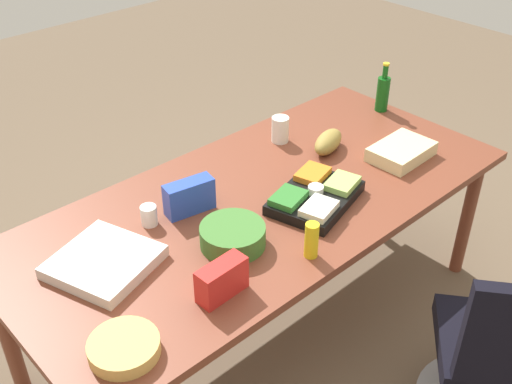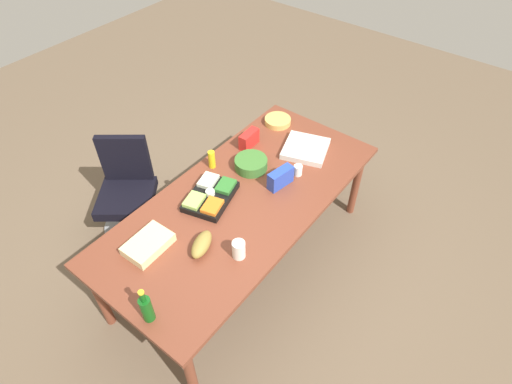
% 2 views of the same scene
% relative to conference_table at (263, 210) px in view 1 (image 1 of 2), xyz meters
% --- Properties ---
extents(ground_plane, '(10.00, 10.00, 0.00)m').
position_rel_conference_table_xyz_m(ground_plane, '(0.00, 0.00, -0.72)').
color(ground_plane, brown).
extents(conference_table, '(2.40, 1.11, 0.79)m').
position_rel_conference_table_xyz_m(conference_table, '(0.00, 0.00, 0.00)').
color(conference_table, brown).
rests_on(conference_table, ground).
extents(office_chair, '(0.67, 0.67, 0.92)m').
position_rel_conference_table_xyz_m(office_chair, '(-0.30, 1.10, -0.37)').
color(office_chair, gray).
rests_on(office_chair, ground).
extents(veggie_tray, '(0.48, 0.40, 0.09)m').
position_rel_conference_table_xyz_m(veggie_tray, '(-0.15, 0.19, 0.10)').
color(veggie_tray, black).
rests_on(veggie_tray, conference_table).
extents(pizza_box, '(0.46, 0.46, 0.05)m').
position_rel_conference_table_xyz_m(pizza_box, '(0.78, -0.07, 0.09)').
color(pizza_box, silver).
rests_on(pizza_box, conference_table).
extents(bread_loaf, '(0.26, 0.18, 0.10)m').
position_rel_conference_table_xyz_m(bread_loaf, '(-0.54, -0.09, 0.12)').
color(bread_loaf, olive).
rests_on(bread_loaf, conference_table).
extents(sheet_cake, '(0.33, 0.23, 0.07)m').
position_rel_conference_table_xyz_m(sheet_cake, '(-0.75, 0.21, 0.10)').
color(sheet_cake, beige).
rests_on(sheet_cake, conference_table).
extents(paper_cup, '(0.09, 0.09, 0.09)m').
position_rel_conference_table_xyz_m(paper_cup, '(0.49, -0.18, 0.11)').
color(paper_cup, white).
rests_on(paper_cup, conference_table).
extents(wine_bottle, '(0.09, 0.09, 0.29)m').
position_rel_conference_table_xyz_m(wine_bottle, '(-1.11, -0.19, 0.18)').
color(wine_bottle, '#105315').
rests_on(wine_bottle, conference_table).
extents(mayo_jar, '(0.11, 0.11, 0.14)m').
position_rel_conference_table_xyz_m(mayo_jar, '(-0.43, -0.32, 0.14)').
color(mayo_jar, white).
rests_on(mayo_jar, conference_table).
extents(mustard_bottle, '(0.07, 0.07, 0.16)m').
position_rel_conference_table_xyz_m(mustard_bottle, '(0.14, 0.43, 0.15)').
color(mustard_bottle, yellow).
rests_on(mustard_bottle, conference_table).
extents(chip_bag_blue, '(0.23, 0.12, 0.15)m').
position_rel_conference_table_xyz_m(chip_bag_blue, '(0.31, -0.14, 0.14)').
color(chip_bag_blue, blue).
rests_on(chip_bag_blue, conference_table).
extents(salad_bowl, '(0.27, 0.27, 0.09)m').
position_rel_conference_table_xyz_m(salad_bowl, '(0.32, 0.17, 0.11)').
color(salad_bowl, '#3B712D').
rests_on(salad_bowl, conference_table).
extents(chip_bowl, '(0.24, 0.24, 0.05)m').
position_rel_conference_table_xyz_m(chip_bowl, '(0.96, 0.35, 0.09)').
color(chip_bowl, '#DAAE58').
rests_on(chip_bowl, conference_table).
extents(chip_bag_red, '(0.20, 0.09, 0.14)m').
position_rel_conference_table_xyz_m(chip_bag_red, '(0.54, 0.36, 0.14)').
color(chip_bag_red, red).
rests_on(chip_bag_red, conference_table).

